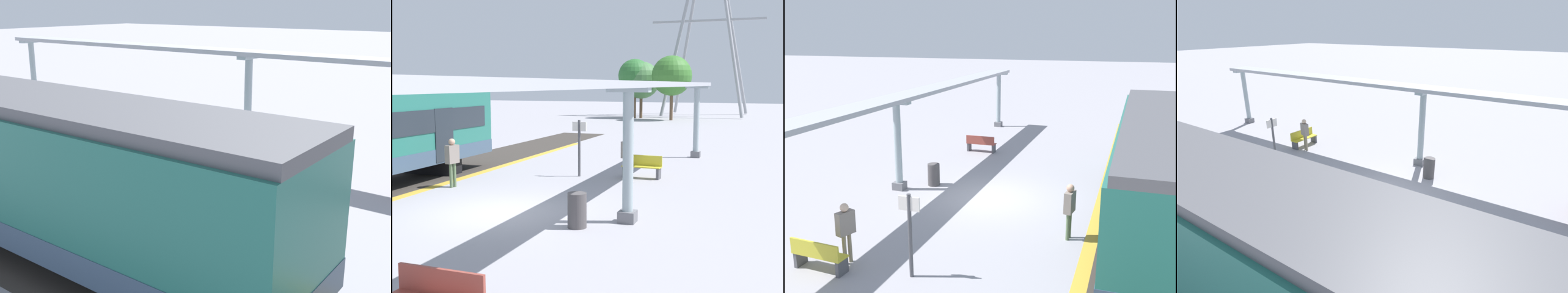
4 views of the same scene
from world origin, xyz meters
The scene contains 13 objects.
ground_plane centered at (0.00, 0.00, 0.00)m, with size 176.00×176.00×0.00m, color #97949C.
tactile_edge_strip centered at (-3.93, 0.00, 0.00)m, with size 0.39×33.18×0.01m, color gold.
trackbed centered at (-5.73, 0.00, 0.00)m, with size 3.20×45.18×0.01m, color #38332D.
train_near_carriage centered at (-5.72, 0.32, 1.83)m, with size 2.65×13.76×3.48m.
canopy_pillar_nearest centered at (3.68, -13.09, 1.77)m, with size 1.10×0.44×3.50m.
canopy_pillar_second centered at (3.68, 0.19, 1.77)m, with size 1.10×0.44×3.50m.
canopy_beam centered at (3.68, -0.14, 3.58)m, with size 1.20×26.71×0.16m, color #A8AAB2.
bench_near_end centered at (2.51, 6.58, 0.44)m, with size 1.52×0.52×0.86m.
bench_mid_platform centered at (2.57, -6.38, 0.44)m, with size 1.50×0.45×0.86m.
trash_bin centered at (2.62, -0.71, 0.44)m, with size 0.48×0.48×0.88m, color #4B4647.
platform_info_sign centered at (0.13, 6.05, 1.33)m, with size 0.56×0.10×2.20m.
passenger_waiting_near_edge centered at (-3.26, 2.55, 1.07)m, with size 0.29×0.52×1.71m.
passenger_by_the_benches centered at (2.06, 5.97, 1.05)m, with size 0.36×0.53×1.69m.
Camera 3 is at (-4.95, 15.44, 5.98)m, focal length 42.53 mm.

